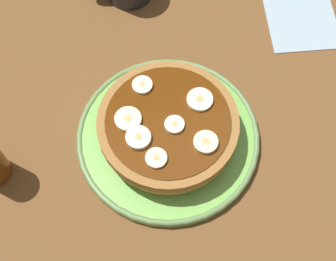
# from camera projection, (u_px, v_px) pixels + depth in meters

# --- Properties ---
(ground_plane) EXTENTS (1.40, 1.40, 0.03)m
(ground_plane) POSITION_uv_depth(u_px,v_px,m) (168.00, 144.00, 0.71)
(ground_plane) COLOR brown
(plate) EXTENTS (0.26, 0.26, 0.01)m
(plate) POSITION_uv_depth(u_px,v_px,m) (168.00, 137.00, 0.69)
(plate) COLOR #72B74C
(plate) RESTS_ON ground_plane
(pancake_stack) EXTENTS (0.19, 0.19, 0.05)m
(pancake_stack) POSITION_uv_depth(u_px,v_px,m) (166.00, 129.00, 0.66)
(pancake_stack) COLOR #AD6733
(pancake_stack) RESTS_ON plate
(banana_slice_0) EXTENTS (0.03, 0.03, 0.01)m
(banana_slice_0) POSITION_uv_depth(u_px,v_px,m) (174.00, 125.00, 0.64)
(banana_slice_0) COLOR #EBECC1
(banana_slice_0) RESTS_ON pancake_stack
(banana_slice_1) EXTENTS (0.03, 0.03, 0.01)m
(banana_slice_1) POSITION_uv_depth(u_px,v_px,m) (138.00, 138.00, 0.63)
(banana_slice_1) COLOR #F3E4C0
(banana_slice_1) RESTS_ON pancake_stack
(banana_slice_2) EXTENTS (0.03, 0.03, 0.01)m
(banana_slice_2) POSITION_uv_depth(u_px,v_px,m) (206.00, 142.00, 0.62)
(banana_slice_2) COLOR #F1EEB5
(banana_slice_2) RESTS_ON pancake_stack
(banana_slice_3) EXTENTS (0.04, 0.04, 0.01)m
(banana_slice_3) POSITION_uv_depth(u_px,v_px,m) (128.00, 119.00, 0.64)
(banana_slice_3) COLOR #FAECBA
(banana_slice_3) RESTS_ON pancake_stack
(banana_slice_4) EXTENTS (0.04, 0.04, 0.01)m
(banana_slice_4) POSITION_uv_depth(u_px,v_px,m) (200.00, 100.00, 0.65)
(banana_slice_4) COLOR #F5E9C0
(banana_slice_4) RESTS_ON pancake_stack
(banana_slice_5) EXTENTS (0.03, 0.03, 0.01)m
(banana_slice_5) POSITION_uv_depth(u_px,v_px,m) (156.00, 158.00, 0.61)
(banana_slice_5) COLOR #EBEBBA
(banana_slice_5) RESTS_ON pancake_stack
(banana_slice_6) EXTENTS (0.03, 0.03, 0.01)m
(banana_slice_6) POSITION_uv_depth(u_px,v_px,m) (142.00, 85.00, 0.66)
(banana_slice_6) COLOR #FEECBF
(banana_slice_6) RESTS_ON pancake_stack
(napkin) EXTENTS (0.12, 0.12, 0.00)m
(napkin) POSITION_uv_depth(u_px,v_px,m) (302.00, 22.00, 0.78)
(napkin) COLOR #99B2BF
(napkin) RESTS_ON ground_plane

